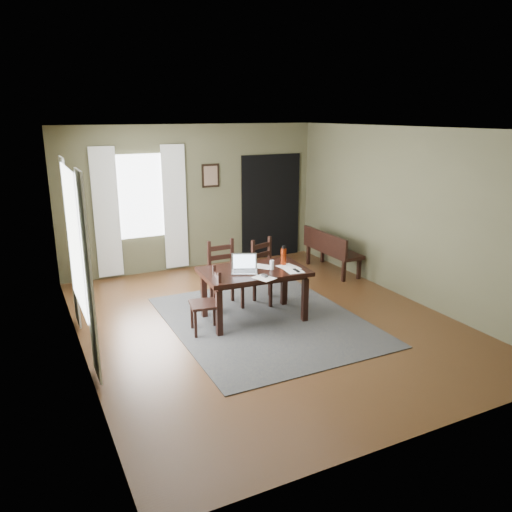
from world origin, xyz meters
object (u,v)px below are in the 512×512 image
chair_back_right (268,272)px  water_bottle (284,256)px  bench (330,248)px  chair_end (208,302)px  chair_back_left (225,275)px  laptop (244,267)px  dining_table (254,276)px

chair_back_right → water_bottle: (-0.02, -0.54, 0.40)m
bench → chair_end: bearing=116.9°
chair_end → chair_back_left: 0.97m
chair_back_left → chair_back_right: bearing=-8.9°
laptop → chair_end: bearing=-145.2°
chair_back_left → bench: bearing=15.4°
chair_end → bench: (3.01, 1.53, 0.02)m
chair_end → bench: chair_end is taller
chair_back_right → bench: 1.93m
chair_back_left → laptop: bearing=-90.1°
chair_end → dining_table: bearing=109.5°
bench → chair_back_right: bearing=115.6°
chair_end → chair_back_left: bearing=153.9°
chair_end → chair_back_left: chair_back_left is taller
dining_table → bench: size_ratio=1.12×
chair_back_right → laptop: chair_back_right is taller
chair_end → chair_back_right: (1.27, 0.69, 0.05)m
dining_table → chair_end: 0.79m
chair_end → laptop: size_ratio=2.02×
dining_table → chair_back_left: bearing=108.4°
chair_end → bench: 3.38m
chair_end → laptop: laptop is taller
dining_table → chair_back_left: size_ratio=1.51×
bench → laptop: (-2.42, -1.42, 0.35)m
chair_back_right → water_bottle: 0.67m
chair_back_left → bench: (2.44, 0.75, -0.04)m
chair_end → laptop: 0.71m
bench → laptop: 2.83m
dining_table → chair_back_right: 0.79m
water_bottle → chair_back_right: bearing=87.6°
chair_end → laptop: bearing=110.6°
dining_table → chair_back_right: chair_back_right is taller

